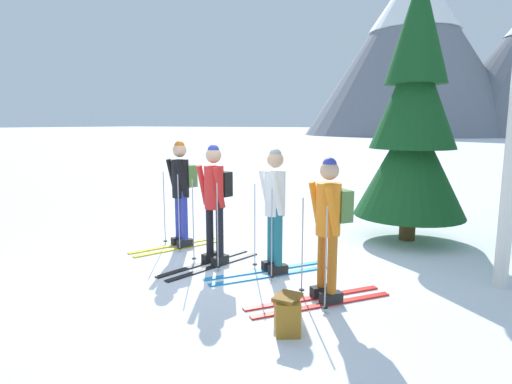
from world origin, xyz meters
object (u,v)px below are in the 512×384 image
(skier_in_black, at_px, (181,187))
(skier_in_red, at_px, (215,197))
(skier_in_orange, at_px, (329,223))
(pine_tree_near, at_px, (413,121))
(backpack_on_snow_front, at_px, (287,314))
(skier_in_white, at_px, (274,206))

(skier_in_black, xyz_separation_m, skier_in_red, (1.00, -0.48, -0.01))
(skier_in_red, relative_size, skier_in_orange, 1.05)
(skier_in_black, height_order, skier_in_orange, skier_in_black)
(skier_in_red, distance_m, pine_tree_near, 3.71)
(skier_in_orange, bearing_deg, skier_in_red, 165.43)
(skier_in_red, distance_m, backpack_on_snow_front, 2.43)
(skier_in_red, height_order, pine_tree_near, pine_tree_near)
(skier_in_orange, height_order, backpack_on_snow_front, skier_in_orange)
(pine_tree_near, bearing_deg, skier_in_orange, -95.88)
(skier_in_red, bearing_deg, pine_tree_near, 50.93)
(skier_in_black, xyz_separation_m, skier_in_white, (1.93, -0.43, -0.07))
(skier_in_white, relative_size, backpack_on_snow_front, 4.34)
(skier_in_red, xyz_separation_m, backpack_on_snow_front, (1.81, -1.41, -0.81))
(skier_in_red, bearing_deg, skier_in_white, 3.43)
(skier_in_orange, bearing_deg, backpack_on_snow_front, -95.48)
(skier_in_orange, relative_size, backpack_on_snow_front, 4.22)
(pine_tree_near, xyz_separation_m, backpack_on_snow_front, (-0.42, -4.16, -1.91))
(pine_tree_near, relative_size, backpack_on_snow_front, 11.52)
(skier_in_white, height_order, skier_in_orange, skier_in_white)
(skier_in_red, relative_size, skier_in_white, 1.02)
(pine_tree_near, bearing_deg, backpack_on_snow_front, -95.79)
(skier_in_red, xyz_separation_m, skier_in_white, (0.93, 0.06, -0.05))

